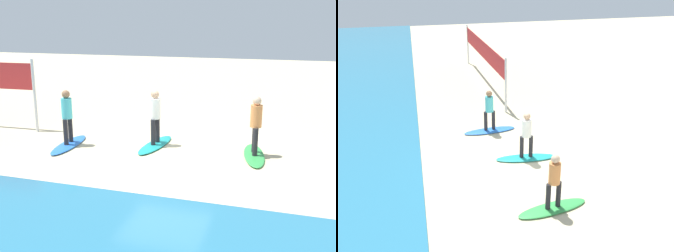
{
  "view_description": "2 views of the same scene",
  "coord_description": "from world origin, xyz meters",
  "views": [
    {
      "loc": [
        -3.41,
        10.67,
        3.76
      ],
      "look_at": [
        -0.16,
        0.24,
        0.89
      ],
      "focal_mm": 43.44,
      "sensor_mm": 36.0,
      "label": 1
    },
    {
      "loc": [
        -10.77,
        2.9,
        6.47
      ],
      "look_at": [
        1.36,
        -0.05,
        0.93
      ],
      "focal_mm": 40.99,
      "sensor_mm": 36.0,
      "label": 2
    }
  ],
  "objects": [
    {
      "name": "surfboard_green",
      "position": [
        -2.5,
        -0.45,
        0.04
      ],
      "size": [
        0.9,
        2.16,
        0.09
      ],
      "primitive_type": "ellipsoid",
      "rotation": [
        0.0,
        0.0,
        1.74
      ],
      "color": "green",
      "rests_on": "ground"
    },
    {
      "name": "surfer_green",
      "position": [
        -2.5,
        -0.45,
        1.04
      ],
      "size": [
        0.32,
        0.46,
        1.64
      ],
      "color": "#232328",
      "rests_on": "surfboard_green"
    },
    {
      "name": "surfer_blue",
      "position": [
        3.03,
        0.21,
        1.04
      ],
      "size": [
        0.32,
        0.46,
        1.64
      ],
      "color": "#232328",
      "rests_on": "surfboard_blue"
    },
    {
      "name": "surfboard_blue",
      "position": [
        3.03,
        0.21,
        0.04
      ],
      "size": [
        0.72,
        2.14,
        0.09
      ],
      "primitive_type": "ellipsoid",
      "rotation": [
        0.0,
        0.0,
        1.65
      ],
      "color": "blue",
      "rests_on": "ground"
    },
    {
      "name": "surfer_teal",
      "position": [
        0.49,
        -0.56,
        1.04
      ],
      "size": [
        0.32,
        0.46,
        1.64
      ],
      "color": "#232328",
      "rests_on": "surfboard_teal"
    },
    {
      "name": "ground_plane",
      "position": [
        0.0,
        0.0,
        0.0
      ],
      "size": [
        60.0,
        60.0,
        0.0
      ],
      "primitive_type": "plane",
      "color": "beige"
    },
    {
      "name": "volleyball_net",
      "position": [
        9.43,
        -0.74,
        1.79
      ],
      "size": [
        9.09,
        0.45,
        2.5
      ],
      "color": "silver",
      "rests_on": "ground"
    },
    {
      "name": "surfboard_teal",
      "position": [
        0.49,
        -0.56,
        0.04
      ],
      "size": [
        0.77,
        2.15,
        0.09
      ],
      "primitive_type": "ellipsoid",
      "rotation": [
        0.0,
        0.0,
        1.47
      ],
      "color": "teal",
      "rests_on": "ground"
    }
  ]
}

